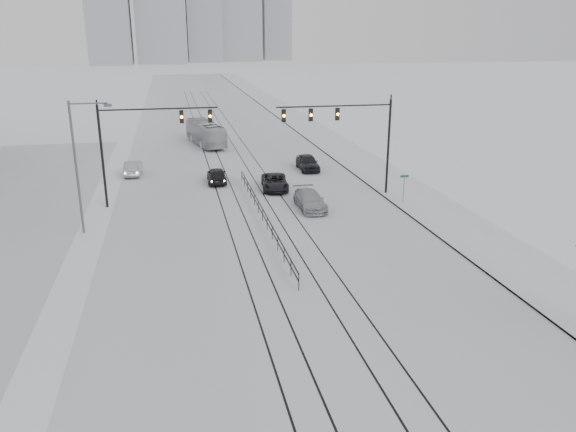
# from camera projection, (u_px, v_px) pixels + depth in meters

# --- Properties ---
(road) EXTENTS (22.00, 260.00, 0.02)m
(road) POSITION_uv_depth(u_px,v_px,m) (223.00, 145.00, 69.08)
(road) COLOR silver
(road) RESTS_ON ground
(sidewalk_east) EXTENTS (5.00, 260.00, 0.16)m
(sidewalk_east) POSITION_uv_depth(u_px,v_px,m) (329.00, 141.00, 71.67)
(sidewalk_east) COLOR silver
(sidewalk_east) RESTS_ON ground
(curb) EXTENTS (0.10, 260.00, 0.12)m
(curb) POSITION_uv_depth(u_px,v_px,m) (310.00, 142.00, 71.20)
(curb) COLOR gray
(curb) RESTS_ON ground
(tram_rails) EXTENTS (5.30, 180.00, 0.01)m
(tram_rails) POSITION_uv_depth(u_px,v_px,m) (245.00, 186.00, 50.45)
(tram_rails) COLOR black
(tram_rails) RESTS_ON ground
(traffic_mast_ne) EXTENTS (9.60, 0.37, 8.00)m
(traffic_mast_ne) POSITION_uv_depth(u_px,v_px,m) (351.00, 128.00, 45.59)
(traffic_mast_ne) COLOR black
(traffic_mast_ne) RESTS_ON ground
(traffic_mast_nw) EXTENTS (9.10, 0.37, 8.00)m
(traffic_mast_nw) POSITION_uv_depth(u_px,v_px,m) (140.00, 136.00, 43.35)
(traffic_mast_nw) COLOR black
(traffic_mast_nw) RESTS_ON ground
(street_light_west) EXTENTS (2.73, 0.25, 9.00)m
(street_light_west) POSITION_uv_depth(u_px,v_px,m) (80.00, 159.00, 37.17)
(street_light_west) COLOR #595B60
(street_light_west) RESTS_ON ground
(median_fence) EXTENTS (0.06, 24.00, 1.00)m
(median_fence) POSITION_uv_depth(u_px,v_px,m) (262.00, 214.00, 40.98)
(median_fence) COLOR black
(median_fence) RESTS_ON ground
(street_sign) EXTENTS (0.70, 0.06, 2.40)m
(street_sign) POSITION_uv_depth(u_px,v_px,m) (404.00, 185.00, 44.80)
(street_sign) COLOR #595B60
(street_sign) RESTS_ON ground
(sedan_sb_inner) EXTENTS (1.82, 4.27, 1.44)m
(sedan_sb_inner) POSITION_uv_depth(u_px,v_px,m) (217.00, 175.00, 51.46)
(sedan_sb_inner) COLOR black
(sedan_sb_inner) RESTS_ON ground
(sedan_sb_outer) EXTENTS (1.65, 4.29, 1.40)m
(sedan_sb_outer) POSITION_uv_depth(u_px,v_px,m) (133.00, 168.00, 54.32)
(sedan_sb_outer) COLOR #A0A2A7
(sedan_sb_outer) RESTS_ON ground
(sedan_nb_front) EXTENTS (2.70, 4.98, 1.33)m
(sedan_nb_front) POSITION_uv_depth(u_px,v_px,m) (275.00, 182.00, 49.29)
(sedan_nb_front) COLOR black
(sedan_nb_front) RESTS_ON ground
(sedan_nb_right) EXTENTS (1.98, 4.82, 1.39)m
(sedan_nb_right) POSITION_uv_depth(u_px,v_px,m) (310.00, 200.00, 43.78)
(sedan_nb_right) COLOR #A5A8AD
(sedan_nb_right) RESTS_ON ground
(sedan_nb_far) EXTENTS (1.92, 4.59, 1.55)m
(sedan_nb_far) POSITION_uv_depth(u_px,v_px,m) (308.00, 163.00, 56.31)
(sedan_nb_far) COLOR black
(sedan_nb_far) RESTS_ON ground
(box_truck) EXTENTS (4.42, 10.67, 2.90)m
(box_truck) POSITION_uv_depth(u_px,v_px,m) (206.00, 133.00, 68.81)
(box_truck) COLOR #B3B5B7
(box_truck) RESTS_ON ground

